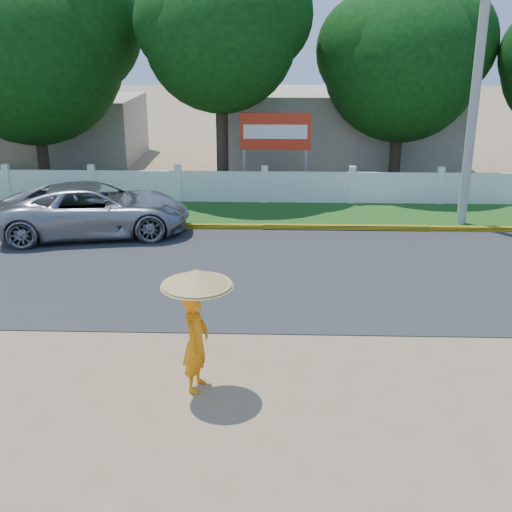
{
  "coord_description": "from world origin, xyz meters",
  "views": [
    {
      "loc": [
        0.4,
        -10.45,
        5.74
      ],
      "look_at": [
        0.0,
        2.0,
        1.3
      ],
      "focal_mm": 45.0,
      "sensor_mm": 36.0,
      "label": 1
    }
  ],
  "objects_px": {
    "utility_pole": "(474,101)",
    "billboard": "(275,136)",
    "vehicle": "(95,209)",
    "monk_with_parasol": "(196,312)"
  },
  "relations": [
    {
      "from": "utility_pole",
      "to": "billboard",
      "type": "bearing_deg",
      "value": 149.07
    },
    {
      "from": "utility_pole",
      "to": "vehicle",
      "type": "height_order",
      "value": "utility_pole"
    },
    {
      "from": "utility_pole",
      "to": "vehicle",
      "type": "bearing_deg",
      "value": -172.8
    },
    {
      "from": "vehicle",
      "to": "billboard",
      "type": "xyz_separation_m",
      "value": [
        5.22,
        4.86,
        1.39
      ]
    },
    {
      "from": "utility_pole",
      "to": "monk_with_parasol",
      "type": "bearing_deg",
      "value": -125.5
    },
    {
      "from": "utility_pole",
      "to": "monk_with_parasol",
      "type": "distance_m",
      "value": 12.31
    },
    {
      "from": "utility_pole",
      "to": "vehicle",
      "type": "relative_size",
      "value": 1.38
    },
    {
      "from": "vehicle",
      "to": "billboard",
      "type": "relative_size",
      "value": 1.84
    },
    {
      "from": "utility_pole",
      "to": "billboard",
      "type": "height_order",
      "value": "utility_pole"
    },
    {
      "from": "vehicle",
      "to": "monk_with_parasol",
      "type": "bearing_deg",
      "value": -165.95
    }
  ]
}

